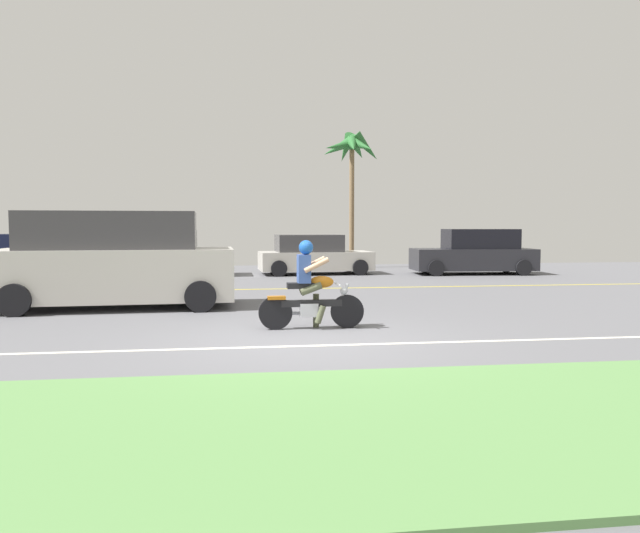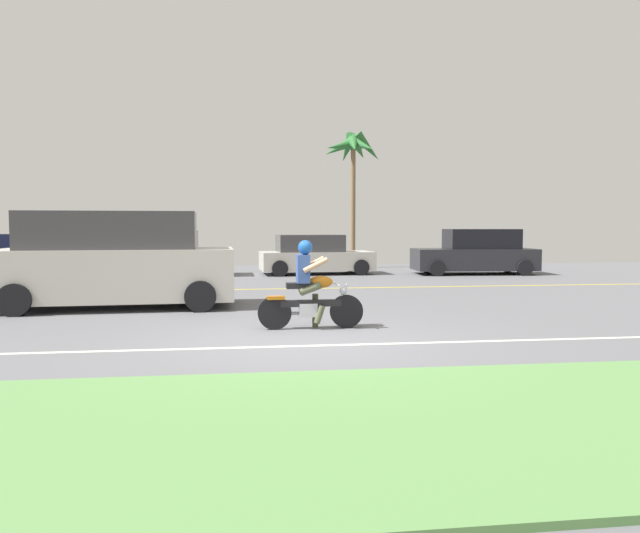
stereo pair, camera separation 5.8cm
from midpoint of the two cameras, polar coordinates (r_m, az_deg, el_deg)
The scene contains 12 objects.
ground at distance 12.35m, azimuth -3.30°, elevation -4.43°, with size 56.00×30.00×0.04m, color slate.
grass_median at distance 5.45m, azimuth 2.93°, elevation -14.53°, with size 56.00×3.80×0.06m, color #5B8C4C.
lane_line_near at distance 8.98m, azimuth -1.52°, elevation -7.38°, with size 50.40×0.12×0.01m, color silver.
lane_line_far at distance 17.01m, azimuth -4.58°, elevation -2.09°, with size 50.40×0.12×0.01m, color yellow.
motorcyclist at distance 10.39m, azimuth -1.03°, elevation -2.33°, with size 1.80×0.59×1.51m.
suv_nearby at distance 13.73m, azimuth -18.68°, elevation 0.45°, with size 5.13×2.33×2.05m.
parked_car_0 at distance 23.23m, azimuth -26.48°, elevation 0.79°, with size 3.75×2.05×1.47m.
parked_car_1 at distance 22.14m, azimuth -14.27°, elevation 1.08°, with size 4.36×2.07×1.59m.
parked_car_2 at distance 22.18m, azimuth -0.69°, elevation 1.02°, with size 4.11×2.11×1.43m.
parked_car_3 at distance 22.91m, azimuth 14.12°, elevation 1.21°, with size 4.44×2.08×1.63m.
palm_tree_0 at distance 25.82m, azimuth 2.89°, elevation 10.61°, with size 2.57×2.64×5.66m.
motorcyclist_distant at distance 18.55m, azimuth -24.56°, elevation -0.18°, with size 1.43×0.88×1.35m.
Camera 1 is at (-1.01, -9.18, 1.74)m, focal length 34.45 mm.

